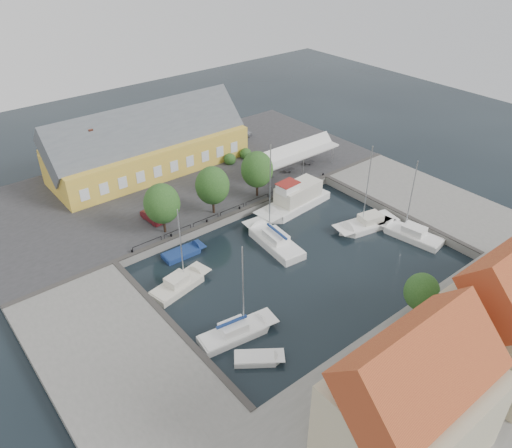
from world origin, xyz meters
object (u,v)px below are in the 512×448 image
at_px(west_boat_d, 236,333).
at_px(launch_sw, 258,360).
at_px(car_red, 152,217).
at_px(warehouse, 144,147).
at_px(launch_nw, 183,254).
at_px(trawler, 295,201).
at_px(tent_canopy, 295,153).
at_px(east_boat_b, 367,225).
at_px(center_sailboat, 274,242).
at_px(west_boat_b, 180,286).
at_px(car_silver, 241,135).
at_px(east_boat_c, 410,235).

xyz_separation_m(west_boat_d, launch_sw, (-0.32, -3.58, -0.18)).
bearing_deg(car_red, west_boat_d, -102.76).
distance_m(warehouse, launch_nw, 21.76).
height_order(trawler, west_boat_d, west_boat_d).
bearing_deg(launch_sw, trawler, 40.60).
xyz_separation_m(tent_canopy, east_boat_b, (-2.15, -15.82, -3.42)).
distance_m(center_sailboat, trawler, 9.11).
relative_size(east_boat_b, west_boat_b, 1.19).
xyz_separation_m(warehouse, east_boat_b, (14.45, -29.68, -4.17)).
bearing_deg(launch_nw, car_silver, 40.72).
relative_size(east_boat_c, west_boat_d, 1.00).
bearing_deg(west_boat_d, tent_canopy, 38.31).
bearing_deg(launch_nw, east_boat_c, -31.36).
distance_m(tent_canopy, trawler, 9.36).
bearing_deg(east_boat_c, east_boat_b, 115.27).
bearing_deg(west_boat_d, east_boat_c, -0.10).
bearing_deg(launch_nw, east_boat_b, -24.10).
xyz_separation_m(center_sailboat, west_boat_b, (-12.74, 0.18, -0.10)).
bearing_deg(car_red, tent_canopy, -6.13).
height_order(car_silver, launch_sw, car_silver).
bearing_deg(east_boat_c, launch_sw, -172.38).
xyz_separation_m(west_boat_b, west_boat_d, (0.47, -9.25, 0.01)).
distance_m(warehouse, launch_sw, 39.42).
bearing_deg(west_boat_d, car_silver, 52.18).
distance_m(warehouse, west_boat_b, 27.32).
relative_size(warehouse, center_sailboat, 2.20).
bearing_deg(tent_canopy, launch_sw, -137.49).
bearing_deg(car_silver, trawler, 152.06).
bearing_deg(center_sailboat, car_silver, 60.24).
bearing_deg(car_silver, launch_sw, 135.00).
xyz_separation_m(warehouse, launch_sw, (-9.70, -37.96, -4.34)).
distance_m(tent_canopy, car_red, 23.08).
bearing_deg(car_silver, center_sailboat, 140.69).
relative_size(car_silver, east_boat_c, 0.41).
bearing_deg(car_red, east_boat_c, -47.19).
height_order(car_red, east_boat_c, east_boat_c).
height_order(center_sailboat, east_boat_c, center_sailboat).
bearing_deg(launch_sw, launch_nw, 79.52).
bearing_deg(center_sailboat, warehouse, 96.52).
relative_size(car_red, west_boat_b, 0.37).
relative_size(car_red, east_boat_c, 0.35).
distance_m(west_boat_b, launch_sw, 12.82).
bearing_deg(launch_nw, center_sailboat, -28.14).
relative_size(center_sailboat, west_boat_b, 1.33).
xyz_separation_m(car_silver, east_boat_b, (-3.11, -30.00, -1.46)).
xyz_separation_m(trawler, east_boat_b, (3.83, -9.13, -0.76)).
xyz_separation_m(car_red, center_sailboat, (9.28, -12.05, -1.23)).
bearing_deg(center_sailboat, trawler, 31.72).
height_order(warehouse, launch_nw, warehouse).
relative_size(west_boat_b, launch_nw, 1.92).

